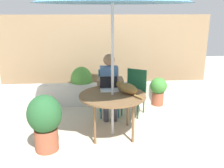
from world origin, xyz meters
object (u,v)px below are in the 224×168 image
(person_seated, at_px, (109,83))
(potted_plant_corner, at_px, (45,120))
(chair_empty, at_px, (135,88))
(laptop, at_px, (109,86))
(patio_table, at_px, (112,98))
(cat, at_px, (127,88))
(potted_plant_by_chair, at_px, (82,83))
(chair_occupied, at_px, (109,89))
(potted_plant_near_fence, at_px, (158,89))

(person_seated, relative_size, potted_plant_corner, 1.42)
(chair_empty, xyz_separation_m, laptop, (-0.56, -0.60, 0.24))
(potted_plant_corner, bearing_deg, patio_table, 22.03)
(cat, bearing_deg, chair_empty, 71.50)
(chair_empty, distance_m, potted_plant_by_chair, 1.29)
(chair_empty, height_order, laptop, laptop)
(chair_occupied, bearing_deg, potted_plant_corner, -127.96)
(chair_occupied, xyz_separation_m, potted_plant_near_fence, (1.11, 0.37, -0.17))
(potted_plant_near_fence, height_order, potted_plant_by_chair, potted_plant_by_chair)
(cat, relative_size, potted_plant_near_fence, 0.94)
(patio_table, xyz_separation_m, potted_plant_corner, (-1.03, -0.42, -0.16))
(chair_occupied, bearing_deg, person_seated, -90.00)
(potted_plant_near_fence, bearing_deg, person_seated, -154.45)
(chair_occupied, xyz_separation_m, potted_plant_by_chair, (-0.56, 0.67, -0.07))
(person_seated, xyz_separation_m, potted_plant_near_fence, (1.11, 0.53, -0.34))
(potted_plant_by_chair, bearing_deg, chair_empty, -32.56)
(potted_plant_near_fence, relative_size, potted_plant_corner, 0.72)
(chair_occupied, relative_size, potted_plant_near_fence, 1.44)
(chair_empty, xyz_separation_m, potted_plant_corner, (-1.55, -1.29, -0.03))
(patio_table, xyz_separation_m, person_seated, (-0.00, 0.74, 0.04))
(patio_table, bearing_deg, chair_occupied, 90.00)
(person_seated, height_order, potted_plant_by_chair, person_seated)
(person_seated, distance_m, potted_plant_near_fence, 1.28)
(laptop, bearing_deg, potted_plant_near_fence, 40.82)
(chair_empty, height_order, potted_plant_near_fence, chair_empty)
(chair_empty, bearing_deg, potted_plant_by_chair, 147.44)
(potted_plant_corner, bearing_deg, person_seated, 48.44)
(laptop, height_order, cat, laptop)
(patio_table, relative_size, cat, 1.87)
(potted_plant_by_chair, bearing_deg, cat, -61.85)
(potted_plant_corner, bearing_deg, laptop, 35.16)
(laptop, bearing_deg, potted_plant_corner, -144.84)
(chair_empty, height_order, potted_plant_by_chair, chair_empty)
(laptop, bearing_deg, person_seated, 85.25)
(person_seated, xyz_separation_m, laptop, (-0.04, -0.46, 0.08))
(chair_empty, bearing_deg, potted_plant_corner, -140.14)
(patio_table, height_order, potted_plant_by_chair, potted_plant_by_chair)
(potted_plant_by_chair, bearing_deg, patio_table, -70.27)
(patio_table, relative_size, chair_occupied, 1.22)
(potted_plant_near_fence, xyz_separation_m, potted_plant_corner, (-2.14, -1.69, 0.13))
(person_seated, height_order, laptop, person_seated)
(patio_table, relative_size, potted_plant_near_fence, 1.76)
(chair_occupied, relative_size, potted_plant_corner, 1.03)
(chair_occupied, relative_size, person_seated, 0.72)
(potted_plant_by_chair, bearing_deg, potted_plant_near_fence, -10.08)
(patio_table, relative_size, potted_plant_by_chair, 1.32)
(patio_table, xyz_separation_m, laptop, (-0.04, 0.28, 0.12))
(potted_plant_near_fence, bearing_deg, potted_plant_corner, -141.69)
(cat, bearing_deg, potted_plant_near_fence, 54.65)
(chair_empty, relative_size, laptop, 2.94)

